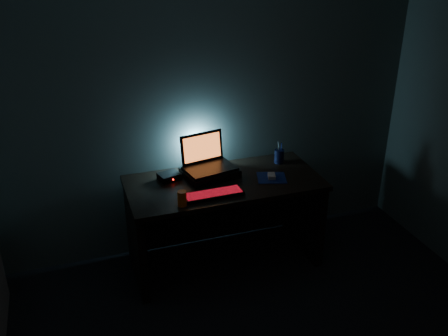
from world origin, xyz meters
name	(u,v)px	position (x,y,z in m)	size (l,w,h in m)	color
room	(339,236)	(0.00, 0.00, 1.25)	(3.50, 4.00, 2.50)	black
desk	(222,207)	(0.00, 1.67, 0.49)	(1.50, 0.70, 0.75)	black
riser	(210,173)	(-0.08, 1.74, 0.78)	(0.40, 0.30, 0.06)	black
laptop	(207,160)	(-0.09, 1.79, 0.87)	(0.42, 0.35, 0.26)	black
keyboard	(214,194)	(-0.15, 1.42, 0.76)	(0.44, 0.15, 0.03)	black
mousepad	(272,178)	(0.37, 1.55, 0.75)	(0.22, 0.20, 0.00)	#0B1953
mouse	(272,176)	(0.37, 1.55, 0.77)	(0.05, 0.09, 0.03)	#95949A
pen_cup	(279,156)	(0.54, 1.79, 0.81)	(0.08, 0.08, 0.11)	black
juice_glass	(182,198)	(-0.40, 1.35, 0.81)	(0.06, 0.06, 0.11)	#FF5C0D
router	(169,177)	(-0.40, 1.78, 0.78)	(0.18, 0.16, 0.05)	black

